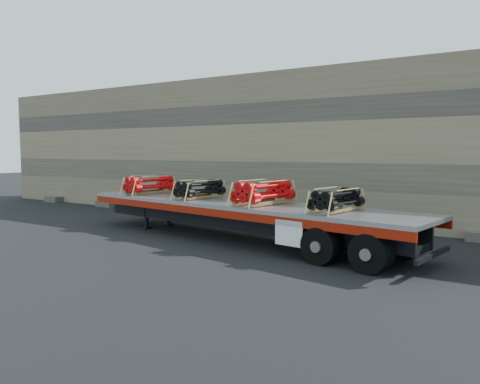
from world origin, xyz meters
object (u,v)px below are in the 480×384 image
object	(u,v)px
bundle_front	(150,185)
trailer	(237,221)
bundle_midfront	(200,190)
bundle_rear	(336,200)
bundle_midrear	(264,193)

from	to	relation	value
bundle_front	trailer	bearing A→B (deg)	-0.00
bundle_midfront	trailer	bearing A→B (deg)	0.00
bundle_front	bundle_rear	bearing A→B (deg)	0.00
bundle_rear	bundle_midrear	bearing A→B (deg)	-180.00
trailer	bundle_front	size ratio (longest dim) A/B	6.83
bundle_midfront	bundle_midrear	xyz separation A→B (m)	(3.19, -0.49, 0.06)
bundle_front	bundle_rear	size ratio (longest dim) A/B	1.10
bundle_front	bundle_midfront	xyz separation A→B (m)	(3.16, -0.48, -0.03)
trailer	bundle_front	world-z (taller)	bundle_front
bundle_front	bundle_midrear	distance (m)	6.42
trailer	bundle_front	xyz separation A→B (m)	(-5.11, 0.78, 1.09)
trailer	bundle_midrear	bearing A→B (deg)	0.00
bundle_midrear	bundle_rear	size ratio (longest dim) A/B	1.19
trailer	bundle_midrear	xyz separation A→B (m)	(1.24, -0.19, 1.12)
bundle_midrear	bundle_front	bearing A→B (deg)	180.00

